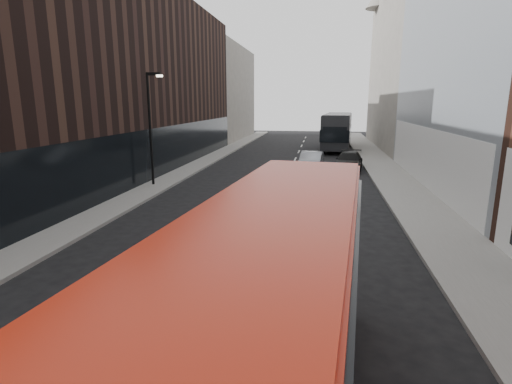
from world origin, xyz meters
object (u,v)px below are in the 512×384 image
at_px(red_bus, 270,330).
at_px(car_a, 323,189).
at_px(street_lamp, 151,121).
at_px(car_b, 311,162).
at_px(grey_bus, 338,130).
at_px(car_c, 349,161).

xyz_separation_m(red_bus, car_a, (0.81, 16.89, -1.55)).
height_order(street_lamp, red_bus, street_lamp).
height_order(street_lamp, car_b, street_lamp).
bearing_deg(car_a, red_bus, -97.56).
bearing_deg(car_b, grey_bus, 85.88).
bearing_deg(grey_bus, car_b, -94.35).
distance_m(grey_bus, car_a, 25.23).
relative_size(car_a, car_b, 0.81).
distance_m(red_bus, grey_bus, 42.09).
bearing_deg(car_b, red_bus, -84.75).
bearing_deg(car_c, grey_bus, 98.85).
relative_size(street_lamp, car_b, 1.49).
height_order(red_bus, car_a, red_bus).
height_order(red_bus, car_c, red_bus).
bearing_deg(car_a, grey_bus, 81.44).
bearing_deg(red_bus, car_c, 89.66).
bearing_deg(street_lamp, car_c, 33.46).
xyz_separation_m(street_lamp, car_b, (9.89, 7.35, -3.41)).
bearing_deg(red_bus, car_a, 92.94).
xyz_separation_m(grey_bus, car_c, (0.44, -14.59, -1.44)).
bearing_deg(car_c, car_b, -151.74).
height_order(car_a, car_b, car_b).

